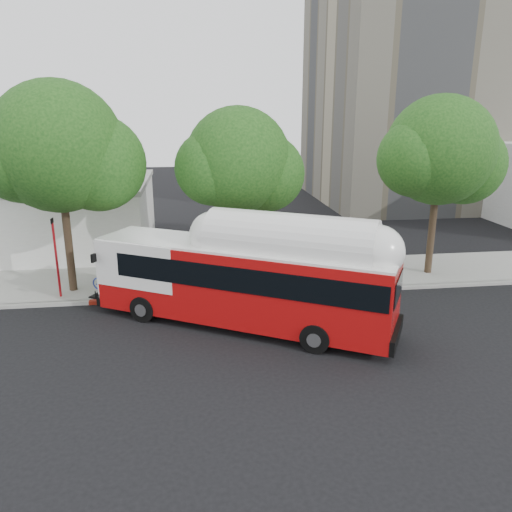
{
  "coord_description": "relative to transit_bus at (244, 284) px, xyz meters",
  "views": [
    {
      "loc": [
        -3.33,
        -17.83,
        8.42
      ],
      "look_at": [
        -0.54,
        3.0,
        2.22
      ],
      "focal_mm": 35.0,
      "sensor_mm": 36.0,
      "label": 1
    }
  ],
  "objects": [
    {
      "name": "signal_pole",
      "position": [
        -8.05,
        3.98,
        0.17
      ],
      "size": [
        0.11,
        0.36,
        3.81
      ],
      "color": "#A31117",
      "rests_on": "ground"
    },
    {
      "name": "street_tree_left",
      "position": [
        -7.18,
        4.87,
        4.82
      ],
      "size": [
        6.67,
        5.8,
        9.74
      ],
      "color": "#2D2116",
      "rests_on": "ground"
    },
    {
      "name": "low_commercial_bldg",
      "position": [
        -12.65,
        13.31,
        0.36
      ],
      "size": [
        16.2,
        10.2,
        4.25
      ],
      "color": "silver",
      "rests_on": "ground"
    },
    {
      "name": "red_curb_segment",
      "position": [
        -1.65,
        3.21,
        -1.71
      ],
      "size": [
        10.0,
        0.32,
        0.16
      ],
      "primitive_type": "cube",
      "color": "maroon",
      "rests_on": "ground"
    },
    {
      "name": "curb_strip",
      "position": [
        1.35,
        3.21,
        -1.71
      ],
      "size": [
        60.0,
        0.3,
        0.15
      ],
      "primitive_type": "cube",
      "color": "gray",
      "rests_on": "ground"
    },
    {
      "name": "street_tree_mid",
      "position": [
        0.75,
        5.37,
        4.12
      ],
      "size": [
        5.75,
        5.0,
        8.62
      ],
      "color": "#2D2116",
      "rests_on": "ground"
    },
    {
      "name": "street_tree_right",
      "position": [
        10.79,
        5.17,
        4.47
      ],
      "size": [
        6.21,
        5.4,
        9.18
      ],
      "color": "#2D2116",
      "rests_on": "ground"
    },
    {
      "name": "transit_bus",
      "position": [
        0.0,
        0.0,
        0.0
      ],
      "size": [
        12.33,
        8.32,
        3.82
      ],
      "rotation": [
        0.0,
        0.0,
        -0.52
      ],
      "color": "#A90B0C",
      "rests_on": "ground"
    },
    {
      "name": "apartment_tower",
      "position": [
        19.35,
        27.31,
        15.83
      ],
      "size": [
        18.0,
        18.0,
        37.0
      ],
      "color": "gray",
      "rests_on": "ground"
    },
    {
      "name": "sidewalk",
      "position": [
        1.35,
        5.81,
        -1.71
      ],
      "size": [
        60.0,
        5.0,
        0.15
      ],
      "primitive_type": "cube",
      "color": "gray",
      "rests_on": "ground"
    },
    {
      "name": "ground",
      "position": [
        1.35,
        -0.69,
        -1.79
      ],
      "size": [
        120.0,
        120.0,
        0.0
      ],
      "primitive_type": "plane",
      "color": "black",
      "rests_on": "ground"
    }
  ]
}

